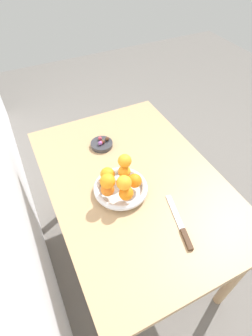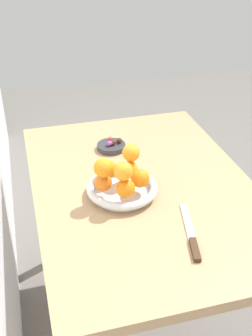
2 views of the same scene
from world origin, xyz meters
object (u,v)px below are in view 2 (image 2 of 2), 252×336
(dining_table, at_px, (143,205))
(orange_1, at_px, (130,169))
(candy_dish, at_px, (111,147))
(fruit_bowl, at_px, (122,189))
(knife, at_px, (191,236))
(candy_ball_0, at_px, (119,140))
(candy_ball_2, at_px, (113,142))
(candy_ball_3, at_px, (111,143))
(candy_ball_5, at_px, (113,142))
(candy_ball_6, at_px, (110,139))
(candy_ball_1, at_px, (114,143))
(orange_0, at_px, (140,178))
(orange_4, at_px, (126,188))
(orange_5, at_px, (131,153))
(orange_3, at_px, (103,183))
(orange_7, at_px, (104,168))
(orange_2, at_px, (108,169))
(orange_6, at_px, (123,171))
(candy_ball_4, at_px, (109,144))

(dining_table, bearing_deg, orange_1, 82.67)
(dining_table, distance_m, candy_dish, 0.30)
(fruit_bowl, bearing_deg, knife, -151.84)
(orange_1, height_order, candy_ball_0, orange_1)
(dining_table, distance_m, candy_ball_2, 0.30)
(candy_ball_3, bearing_deg, candy_ball_0, -72.34)
(candy_ball_5, relative_size, candy_ball_6, 0.75)
(dining_table, xyz_separation_m, candy_ball_1, (0.27, 0.04, 0.12))
(orange_0, xyz_separation_m, orange_4, (-0.04, 0.06, -0.00))
(fruit_bowl, bearing_deg, orange_5, -40.60)
(candy_dish, distance_m, orange_5, 0.29)
(orange_3, xyz_separation_m, candy_ball_5, (0.34, -0.12, -0.04))
(orange_0, height_order, candy_ball_2, orange_0)
(orange_7, bearing_deg, orange_0, -90.23)
(orange_2, height_order, knife, orange_2)
(orange_2, height_order, candy_ball_2, orange_2)
(dining_table, relative_size, orange_6, 17.90)
(candy_ball_1, height_order, candy_ball_4, candy_ball_4)
(dining_table, relative_size, candy_ball_2, 51.59)
(orange_4, distance_m, candy_ball_3, 0.38)
(candy_ball_2, bearing_deg, candy_ball_1, -120.06)
(orange_6, bearing_deg, candy_ball_4, -6.11)
(orange_2, relative_size, orange_5, 1.07)
(orange_0, xyz_separation_m, candy_ball_4, (0.33, 0.03, -0.04))
(candy_ball_3, height_order, candy_ball_4, candy_ball_4)
(orange_7, height_order, candy_ball_6, orange_7)
(orange_2, bearing_deg, candy_ball_1, -18.11)
(orange_6, relative_size, orange_7, 0.98)
(candy_ball_1, distance_m, candy_ball_5, 0.01)
(candy_ball_5, bearing_deg, fruit_bowl, 171.36)
(orange_4, height_order, candy_ball_0, orange_4)
(orange_3, bearing_deg, candy_ball_2, -18.90)
(orange_1, bearing_deg, orange_3, 119.49)
(candy_ball_0, bearing_deg, dining_table, -177.13)
(orange_1, height_order, candy_ball_3, orange_1)
(candy_ball_2, bearing_deg, orange_3, 161.10)
(dining_table, xyz_separation_m, candy_ball_3, (0.27, 0.05, 0.12))
(orange_7, xyz_separation_m, candy_ball_5, (0.34, -0.11, -0.10))
(orange_5, xyz_separation_m, candy_ball_1, (0.26, -0.00, -0.10))
(orange_4, relative_size, candy_ball_5, 4.12)
(candy_ball_6, distance_m, knife, 0.61)
(candy_ball_6, bearing_deg, dining_table, -171.40)
(candy_dish, height_order, candy_ball_2, candy_ball_2)
(orange_7, distance_m, candy_ball_3, 0.36)
(orange_2, distance_m, knife, 0.37)
(orange_5, bearing_deg, orange_6, 153.12)
(candy_ball_2, bearing_deg, knife, -170.54)
(candy_ball_1, distance_m, candy_ball_4, 0.02)
(fruit_bowl, relative_size, candy_ball_6, 12.00)
(candy_ball_6, bearing_deg, orange_4, 173.44)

